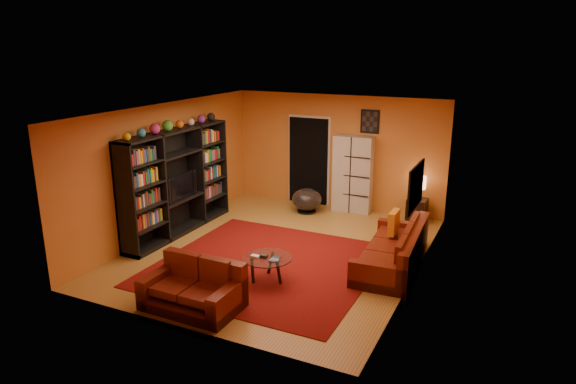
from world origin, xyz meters
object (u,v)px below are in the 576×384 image
at_px(entertainment_unit, 177,182).
at_px(table_lamp, 419,183).
at_px(sofa, 397,251).
at_px(bowl_chair, 307,200).
at_px(loveseat, 195,288).
at_px(storage_cabinet, 353,174).
at_px(side_table, 417,210).
at_px(tv, 178,186).
at_px(coffee_table, 267,260).

bearing_deg(entertainment_unit, table_lamp, 32.53).
bearing_deg(table_lamp, sofa, -85.89).
height_order(sofa, bowl_chair, sofa).
xyz_separation_m(loveseat, storage_cabinet, (0.63, 5.22, 0.58)).
xyz_separation_m(sofa, side_table, (-0.18, 2.50, -0.03)).
bearing_deg(table_lamp, bowl_chair, -169.37).
xyz_separation_m(entertainment_unit, table_lamp, (4.23, 2.70, -0.20)).
distance_m(tv, storage_cabinet, 3.91).
height_order(tv, coffee_table, tv).
relative_size(bowl_chair, table_lamp, 1.35).
relative_size(loveseat, table_lamp, 2.81).
bearing_deg(tv, sofa, -86.85).
distance_m(entertainment_unit, coffee_table, 3.01).
bearing_deg(tv, bowl_chair, -38.08).
distance_m(entertainment_unit, side_table, 5.09).
height_order(tv, bowl_chair, tv).
bearing_deg(sofa, entertainment_unit, 179.47).
bearing_deg(loveseat, entertainment_unit, 41.86).
distance_m(tv, side_table, 5.05).
distance_m(entertainment_unit, sofa, 4.48).
height_order(entertainment_unit, sofa, entertainment_unit).
bearing_deg(bowl_chair, entertainment_unit, -129.32).
bearing_deg(table_lamp, storage_cabinet, 176.22).
xyz_separation_m(tv, side_table, (4.18, 2.74, -0.73)).
bearing_deg(side_table, entertainment_unit, -147.47).
xyz_separation_m(coffee_table, table_lamp, (1.57, 3.93, 0.49)).
distance_m(storage_cabinet, side_table, 1.63).
xyz_separation_m(entertainment_unit, sofa, (4.41, 0.20, -0.77)).
relative_size(coffee_table, bowl_chair, 1.19).
bearing_deg(sofa, coffee_table, -143.88).
bearing_deg(bowl_chair, storage_cabinet, 31.62).
distance_m(sofa, table_lamp, 2.57).
height_order(entertainment_unit, bowl_chair, entertainment_unit).
xyz_separation_m(loveseat, coffee_table, (0.56, 1.19, 0.07)).
distance_m(sofa, storage_cabinet, 3.15).
xyz_separation_m(entertainment_unit, side_table, (4.23, 2.70, -0.80)).
bearing_deg(coffee_table, tv, 155.45).
bearing_deg(coffee_table, storage_cabinet, 88.96).
bearing_deg(bowl_chair, loveseat, -86.85).
height_order(loveseat, table_lamp, table_lamp).
relative_size(entertainment_unit, bowl_chair, 4.46).
bearing_deg(sofa, bowl_chair, 138.25).
relative_size(bowl_chair, side_table, 1.34).
xyz_separation_m(sofa, coffee_table, (-1.75, -1.43, 0.08)).
bearing_deg(tv, side_table, -56.79).
relative_size(sofa, bowl_chair, 3.43).
distance_m(sofa, bowl_chair, 3.29).
bearing_deg(storage_cabinet, table_lamp, -7.41).
height_order(coffee_table, bowl_chair, bowl_chair).
xyz_separation_m(coffee_table, bowl_chair, (-0.82, 3.48, -0.07)).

